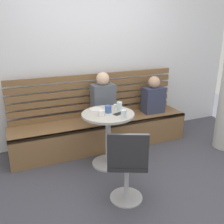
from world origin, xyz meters
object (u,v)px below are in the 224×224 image
object	(u,v)px
cup_espresso_small	(115,106)
cup_ceramic_white	(102,113)
booth_bench	(102,133)
plate_small	(96,109)
cup_glass_tall	(119,106)
cup_mug_blue	(108,109)
person_adult	(103,99)
cup_water_clear	(124,114)
cafe_table	(108,129)
person_child_left	(153,97)
phone_on_table	(119,114)
white_chair	(127,164)

from	to	relation	value
cup_espresso_small	cup_ceramic_white	bearing A→B (deg)	-144.20
booth_bench	plate_small	bearing A→B (deg)	-120.79
cup_glass_tall	cup_espresso_small	size ratio (longest dim) A/B	2.14
cup_mug_blue	cup_ceramic_white	xyz separation A→B (m)	(-0.12, -0.08, -0.01)
person_adult	cup_water_clear	bearing A→B (deg)	-93.44
cafe_table	person_adult	distance (m)	0.63
person_adult	person_child_left	world-z (taller)	person_adult
cafe_table	cup_mug_blue	distance (m)	0.27
booth_bench	cup_glass_tall	distance (m)	0.77
phone_on_table	cup_water_clear	bearing A→B (deg)	153.01
cup_espresso_small	cup_ceramic_white	world-z (taller)	cup_ceramic_white
cup_espresso_small	plate_small	bearing A→B (deg)	170.01
cafe_table	cup_ceramic_white	bearing A→B (deg)	-152.75
person_adult	person_child_left	bearing A→B (deg)	-0.80
cup_espresso_small	cup_mug_blue	xyz separation A→B (m)	(-0.16, -0.12, 0.02)
cup_espresso_small	cup_glass_tall	bearing A→B (deg)	-86.81
cup_water_clear	cup_espresso_small	world-z (taller)	cup_water_clear
cup_water_clear	person_child_left	bearing A→B (deg)	41.30
cafe_table	white_chair	xyz separation A→B (m)	(-0.12, -0.81, -0.05)
booth_bench	phone_on_table	size ratio (longest dim) A/B	19.29
cup_mug_blue	phone_on_table	size ratio (longest dim) A/B	0.68
cup_mug_blue	booth_bench	bearing A→B (deg)	79.46
white_chair	cup_mug_blue	bearing A→B (deg)	81.06
white_chair	person_child_left	world-z (taller)	person_child_left
person_adult	phone_on_table	size ratio (longest dim) A/B	5.16
cup_glass_tall	white_chair	bearing A→B (deg)	-109.22
person_child_left	cup_mug_blue	xyz separation A→B (m)	(-1.00, -0.53, 0.09)
person_adult	phone_on_table	xyz separation A→B (m)	(-0.04, -0.64, -0.02)
person_adult	cup_mug_blue	world-z (taller)	person_adult
cup_water_clear	plate_small	size ratio (longest dim) A/B	0.65
cup_mug_blue	cafe_table	bearing A→B (deg)	-122.33
cup_glass_tall	cup_espresso_small	distance (m)	0.12
cup_mug_blue	phone_on_table	distance (m)	0.15
booth_bench	cup_espresso_small	distance (m)	0.67
person_child_left	cup_water_clear	size ratio (longest dim) A/B	5.43
person_adult	phone_on_table	distance (m)	0.64
cup_mug_blue	white_chair	bearing A→B (deg)	-98.94
person_adult	person_child_left	distance (m)	0.87
cup_glass_tall	cafe_table	bearing A→B (deg)	-170.51
booth_bench	plate_small	size ratio (longest dim) A/B	15.88
cup_water_clear	cup_mug_blue	xyz separation A→B (m)	(-0.09, 0.28, -0.01)
booth_bench	person_child_left	bearing A→B (deg)	1.00
cup_espresso_small	person_child_left	bearing A→B (deg)	25.54
cafe_table	person_child_left	world-z (taller)	person_child_left
person_adult	cup_glass_tall	size ratio (longest dim) A/B	6.02
person_child_left	plate_small	distance (m)	1.17
cup_water_clear	plate_small	bearing A→B (deg)	113.77
cup_glass_tall	phone_on_table	size ratio (longest dim) A/B	0.86
cup_water_clear	phone_on_table	world-z (taller)	cup_water_clear
person_child_left	plate_small	xyz separation A→B (m)	(-1.11, -0.36, 0.04)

